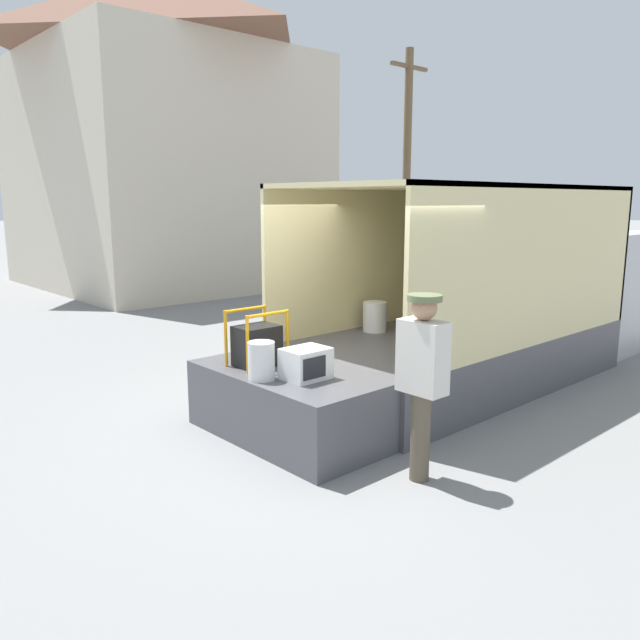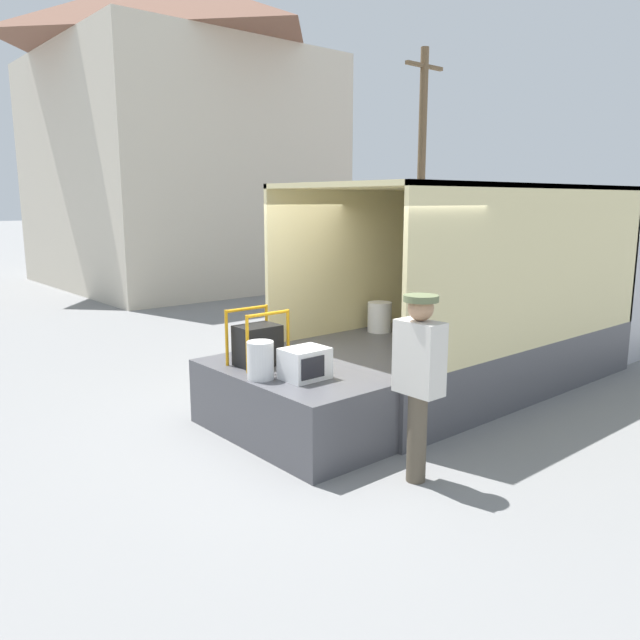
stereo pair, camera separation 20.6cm
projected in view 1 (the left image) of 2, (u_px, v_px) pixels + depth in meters
The scene contains 9 objects.
ground_plane at pixel (326, 424), 7.22m from camera, with size 160.00×160.00×0.00m, color gray.
box_truck at pixel (521, 310), 9.83m from camera, with size 7.20×2.35×2.75m.
tailgate_deck at pixel (287, 404), 6.77m from camera, with size 1.14×2.23×0.75m, color #4C4C51.
microwave at pixel (306, 364), 6.38m from camera, with size 0.46×0.37×0.32m.
portable_generator at pixel (258, 345), 6.89m from camera, with size 0.58×0.44×0.63m.
orange_bucket at pixel (261, 361), 6.35m from camera, with size 0.27×0.27×0.39m.
worker_person at pixel (422, 368), 5.60m from camera, with size 0.31×0.44×1.74m.
house_backdrop at pixel (162, 131), 18.80m from camera, with size 7.50×8.40×9.01m.
utility_pole at pixel (407, 159), 21.67m from camera, with size 1.80×0.28×7.60m.
Camera 1 is at (-4.66, -5.03, 2.55)m, focal length 35.00 mm.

